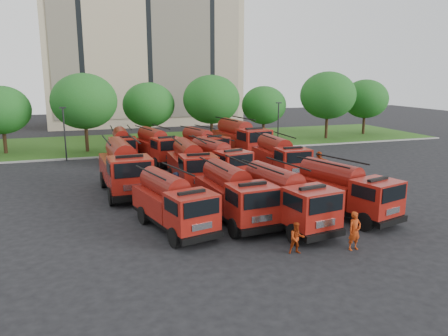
% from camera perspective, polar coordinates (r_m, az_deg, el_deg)
% --- Properties ---
extents(ground, '(140.00, 140.00, 0.00)m').
position_cam_1_polar(ground, '(28.64, -0.08, -4.30)').
color(ground, black).
rests_on(ground, ground).
extents(lawn, '(70.00, 16.00, 0.12)m').
position_cam_1_polar(lawn, '(53.39, -8.89, 3.38)').
color(lawn, '#254A13').
rests_on(lawn, ground).
extents(curb, '(70.00, 0.30, 0.14)m').
position_cam_1_polar(curb, '(45.53, -7.17, 1.92)').
color(curb, gray).
rests_on(curb, ground).
extents(apartment_building, '(30.00, 14.18, 25.00)m').
position_cam_1_polar(apartment_building, '(74.89, -10.58, 15.38)').
color(apartment_building, tan).
rests_on(apartment_building, ground).
extents(tree_1, '(5.71, 5.71, 6.98)m').
position_cam_1_polar(tree_1, '(49.75, -27.06, 6.77)').
color(tree_1, '#382314').
rests_on(tree_1, ground).
extents(tree_2, '(6.72, 6.72, 8.22)m').
position_cam_1_polar(tree_2, '(47.65, -17.79, 8.30)').
color(tree_2, '#382314').
rests_on(tree_2, ground).
extents(tree_3, '(5.88, 5.88, 7.19)m').
position_cam_1_polar(tree_3, '(50.76, -9.80, 8.15)').
color(tree_3, '#382314').
rests_on(tree_3, ground).
extents(tree_4, '(6.55, 6.55, 8.01)m').
position_cam_1_polar(tree_4, '(50.80, -1.64, 8.93)').
color(tree_4, '#382314').
rests_on(tree_4, ground).
extents(tree_5, '(5.46, 5.46, 6.68)m').
position_cam_1_polar(tree_5, '(54.21, 5.23, 8.17)').
color(tree_5, '#382314').
rests_on(tree_5, ground).
extents(tree_6, '(6.89, 6.89, 8.42)m').
position_cam_1_polar(tree_6, '(56.52, 13.42, 9.22)').
color(tree_6, '#382314').
rests_on(tree_6, ground).
extents(tree_7, '(6.05, 6.05, 7.39)m').
position_cam_1_polar(tree_7, '(62.12, 17.98, 8.58)').
color(tree_7, '#382314').
rests_on(tree_7, ground).
extents(lamp_post_0, '(0.60, 0.25, 5.11)m').
position_cam_1_polar(lamp_post_0, '(43.61, -20.12, 4.58)').
color(lamp_post_0, black).
rests_on(lamp_post_0, ground).
extents(lamp_post_1, '(0.60, 0.25, 5.11)m').
position_cam_1_polar(lamp_post_1, '(48.22, 7.10, 5.89)').
color(lamp_post_1, black).
rests_on(lamp_post_1, ground).
extents(fire_truck_0, '(3.68, 6.80, 2.94)m').
position_cam_1_polar(fire_truck_0, '(23.31, -6.71, -4.49)').
color(fire_truck_0, black).
rests_on(fire_truck_0, ground).
extents(fire_truck_1, '(2.95, 6.96, 3.09)m').
position_cam_1_polar(fire_truck_1, '(24.45, 1.32, -3.42)').
color(fire_truck_1, black).
rests_on(fire_truck_1, ground).
extents(fire_truck_2, '(3.41, 7.12, 3.11)m').
position_cam_1_polar(fire_truck_2, '(23.86, 7.94, -3.91)').
color(fire_truck_2, black).
rests_on(fire_truck_2, ground).
extents(fire_truck_3, '(4.03, 7.06, 3.05)m').
position_cam_1_polar(fire_truck_3, '(26.26, 15.40, -2.81)').
color(fire_truck_3, black).
rests_on(fire_truck_3, ground).
extents(fire_truck_4, '(3.15, 7.84, 3.51)m').
position_cam_1_polar(fire_truck_4, '(30.93, -12.92, 0.01)').
color(fire_truck_4, black).
rests_on(fire_truck_4, ground).
extents(fire_truck_5, '(2.75, 7.12, 3.21)m').
position_cam_1_polar(fire_truck_5, '(32.14, -4.34, 0.47)').
color(fire_truck_5, black).
rests_on(fire_truck_5, ground).
extents(fire_truck_6, '(3.83, 7.09, 3.07)m').
position_cam_1_polar(fire_truck_6, '(33.97, -0.86, 1.02)').
color(fire_truck_6, black).
rests_on(fire_truck_6, ground).
extents(fire_truck_7, '(2.56, 6.85, 3.11)m').
position_cam_1_polar(fire_truck_7, '(35.49, 7.29, 1.44)').
color(fire_truck_7, black).
rests_on(fire_truck_7, ground).
extents(fire_truck_8, '(2.53, 6.62, 2.99)m').
position_cam_1_polar(fire_truck_8, '(42.44, -13.16, 2.91)').
color(fire_truck_8, black).
rests_on(fire_truck_8, ground).
extents(fire_truck_9, '(3.78, 7.25, 3.14)m').
position_cam_1_polar(fire_truck_9, '(40.76, -8.75, 2.83)').
color(fire_truck_9, black).
rests_on(fire_truck_9, ground).
extents(fire_truck_10, '(3.76, 6.84, 2.96)m').
position_cam_1_polar(fire_truck_10, '(41.91, -2.78, 3.08)').
color(fire_truck_10, black).
rests_on(fire_truck_10, ground).
extents(fire_truck_11, '(3.83, 8.21, 3.60)m').
position_cam_1_polar(fire_truck_11, '(43.60, 2.17, 3.87)').
color(fire_truck_11, black).
rests_on(fire_truck_11, ground).
extents(firefighter_0, '(0.74, 0.58, 1.87)m').
position_cam_1_polar(firefighter_0, '(21.89, 16.54, -10.17)').
color(firefighter_0, '#942B0B').
rests_on(firefighter_0, ground).
extents(firefighter_1, '(0.79, 0.52, 1.50)m').
position_cam_1_polar(firefighter_1, '(20.86, 9.42, -10.95)').
color(firefighter_1, '#942B0B').
rests_on(firefighter_1, ground).
extents(firefighter_2, '(0.72, 1.18, 1.95)m').
position_cam_1_polar(firefighter_2, '(27.62, 15.64, -5.40)').
color(firefighter_2, '#942B0B').
rests_on(firefighter_2, ground).
extents(firefighter_3, '(1.08, 0.62, 1.61)m').
position_cam_1_polar(firefighter_3, '(29.61, 16.24, -4.24)').
color(firefighter_3, black).
rests_on(firefighter_3, ground).
extents(firefighter_4, '(1.03, 1.03, 1.81)m').
position_cam_1_polar(firefighter_4, '(29.28, -6.26, -4.00)').
color(firefighter_4, black).
rests_on(firefighter_4, ground).
extents(firefighter_5, '(1.78, 1.42, 1.77)m').
position_cam_1_polar(firefighter_5, '(37.83, 12.22, -0.48)').
color(firefighter_5, '#942B0B').
rests_on(firefighter_5, ground).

